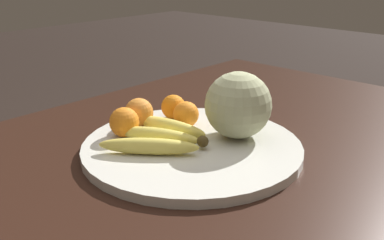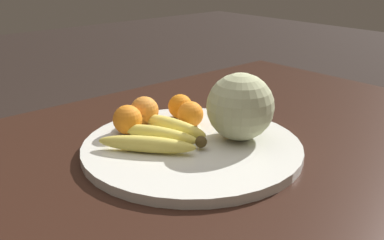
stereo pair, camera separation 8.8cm
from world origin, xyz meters
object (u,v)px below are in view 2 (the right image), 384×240
banana_bunch (160,135)px  orange_front_right (144,111)px  produce_tag (192,134)px  orange_front_left (190,114)px  orange_mid_center (180,106)px  orange_back_left (128,120)px  melon (240,107)px  fruit_bowl (192,147)px  kitchen_table (179,209)px

banana_bunch → orange_front_right: size_ratio=3.46×
banana_bunch → produce_tag: size_ratio=2.18×
orange_front_left → orange_mid_center: (-0.02, -0.06, -0.00)m
orange_back_left → produce_tag: 0.14m
banana_bunch → orange_front_right: 0.11m
melon → orange_back_left: melon is taller
banana_bunch → orange_front_right: orange_front_right is taller
fruit_bowl → produce_tag: bearing=-131.0°
fruit_bowl → orange_back_left: size_ratio=7.10×
orange_front_left → orange_back_left: (0.13, -0.06, 0.00)m
orange_mid_center → produce_tag: size_ratio=0.56×
kitchen_table → banana_bunch: 0.15m
banana_bunch → orange_front_left: orange_front_left is taller
orange_mid_center → banana_bunch: bearing=34.6°
orange_front_left → produce_tag: orange_front_left is taller
banana_bunch → orange_front_left: 0.11m
melon → orange_front_left: (0.03, -0.12, -0.04)m
melon → orange_back_left: bearing=-47.8°
banana_bunch → orange_front_left: (-0.10, -0.03, 0.01)m
melon → kitchen_table: bearing=2.8°
orange_front_left → orange_mid_center: orange_front_left is taller
orange_back_left → fruit_bowl: bearing=117.4°
orange_front_right → kitchen_table: bearing=70.9°
fruit_bowl → orange_back_left: 0.15m
fruit_bowl → orange_front_left: bearing=-129.1°
orange_front_right → produce_tag: (-0.04, 0.12, -0.03)m
orange_back_left → produce_tag: (-0.10, 0.10, -0.03)m
fruit_bowl → orange_mid_center: size_ratio=7.86×
kitchen_table → produce_tag: bearing=-141.3°
fruit_bowl → orange_front_right: bearing=-87.0°
banana_bunch → produce_tag: bearing=-123.9°
melon → orange_mid_center: (0.01, -0.17, -0.04)m
orange_back_left → kitchen_table: bearing=86.4°
kitchen_table → produce_tag: size_ratio=16.30×
kitchen_table → banana_bunch: bearing=-108.9°
orange_front_left → produce_tag: bearing=52.4°
fruit_bowl → orange_front_right: size_ratio=6.95×
melon → produce_tag: (0.06, -0.08, -0.07)m
fruit_bowl → banana_bunch: bearing=-45.5°
orange_mid_center → fruit_bowl: bearing=59.1°
orange_back_left → orange_mid_center: bearing=-179.5°
orange_front_left → orange_front_right: orange_front_right is taller
orange_front_right → orange_mid_center: 0.09m
fruit_bowl → orange_front_left: 0.10m
kitchen_table → melon: (-0.17, -0.01, 0.16)m
banana_bunch → orange_front_right: (-0.04, -0.11, 0.02)m
banana_bunch → orange_back_left: bearing=-9.3°
banana_bunch → kitchen_table: bearing=137.0°
orange_back_left → melon: bearing=132.2°
kitchen_table → orange_mid_center: orange_mid_center is taller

